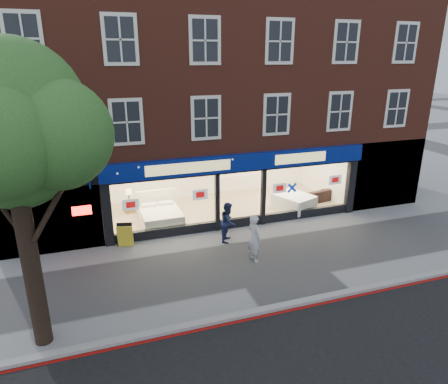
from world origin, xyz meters
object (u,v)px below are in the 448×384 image
display_bed (160,216)px  sofa (314,195)px  pedestrian_blue (228,222)px  a_board (125,235)px  mattress_stack (294,202)px  pedestrian_grey (254,238)px

display_bed → sofa: size_ratio=1.06×
sofa → pedestrian_blue: bearing=16.6°
sofa → pedestrian_blue: pedestrian_blue is taller
a_board → sofa: bearing=24.9°
display_bed → pedestrian_blue: size_ratio=1.35×
sofa → mattress_stack: bearing=12.8°
mattress_stack → a_board: a_board is taller
a_board → pedestrian_blue: (3.98, -0.79, 0.34)m
pedestrian_blue → pedestrian_grey: bearing=-139.1°
a_board → pedestrian_grey: size_ratio=0.53×
a_board → pedestrian_blue: 4.07m
display_bed → a_board: display_bed is taller
display_bed → pedestrian_blue: pedestrian_blue is taller
a_board → display_bed: bearing=57.8°
sofa → pedestrian_grey: (-5.21, -4.55, 0.48)m
display_bed → a_board: size_ratio=2.34×
pedestrian_grey → pedestrian_blue: bearing=-0.5°
pedestrian_grey → a_board: bearing=47.6°
mattress_stack → pedestrian_grey: pedestrian_grey is taller
display_bed → sofa: 7.86m
mattress_stack → display_bed: bearing=177.1°
mattress_stack → pedestrian_blue: (-4.05, -2.10, 0.37)m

